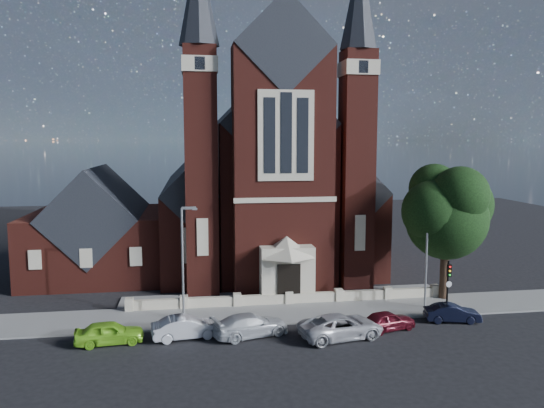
{
  "coord_description": "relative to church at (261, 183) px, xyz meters",
  "views": [
    {
      "loc": [
        -7.24,
        -32.67,
        12.63
      ],
      "look_at": [
        -0.48,
        12.0,
        7.2
      ],
      "focal_mm": 35.0,
      "sensor_mm": 36.0,
      "label": 1
    }
  ],
  "objects": [
    {
      "name": "car_silver_b",
      "position": [
        -3.65,
        -22.63,
        -7.45
      ],
      "size": [
        5.42,
        3.45,
        1.46
      ],
      "primitive_type": "imported",
      "rotation": [
        0.0,
        0.0,
        1.87
      ],
      "color": "#B7BBBF",
      "rests_on": "ground"
    },
    {
      "name": "car_white_suv",
      "position": [
        2.07,
        -23.82,
        -7.42
      ],
      "size": [
        5.9,
        3.55,
        1.53
      ],
      "primitive_type": "imported",
      "rotation": [
        0.0,
        0.0,
        1.76
      ],
      "color": "silver",
      "rests_on": "ground"
    },
    {
      "name": "pavement_strip",
      "position": [
        0.0,
        -18.44,
        -8.19
      ],
      "size": [
        60.0,
        5.0,
        0.12
      ],
      "primitive_type": "cube",
      "color": "gray",
      "rests_on": "ground"
    },
    {
      "name": "car_silver_a",
      "position": [
        -7.78,
        -22.4,
        -7.46
      ],
      "size": [
        4.57,
        2.23,
        1.44
      ],
      "primitive_type": "imported",
      "rotation": [
        0.0,
        0.0,
        1.74
      ],
      "color": "#B8BAC0",
      "rests_on": "ground"
    },
    {
      "name": "church",
      "position": [
        0.0,
        0.0,
        0.0
      ],
      "size": [
        20.01,
        34.9,
        29.2
      ],
      "color": "#551E16",
      "rests_on": "ground"
    },
    {
      "name": "car_navy",
      "position": [
        10.62,
        -22.02,
        -7.56
      ],
      "size": [
        3.98,
        2.02,
        1.25
      ],
      "primitive_type": "imported",
      "rotation": [
        0.0,
        0.0,
        1.38
      ],
      "color": "black",
      "rests_on": "ground"
    },
    {
      "name": "traffic_signal",
      "position": [
        11.0,
        -20.52,
        -5.6
      ],
      "size": [
        0.28,
        0.42,
        4.0
      ],
      "color": "black",
      "rests_on": "ground"
    },
    {
      "name": "forecourt_wall",
      "position": [
        0.0,
        -16.44,
        -8.19
      ],
      "size": [
        24.0,
        0.4,
        0.9
      ],
      "primitive_type": "cube",
      "color": "#C1B199",
      "rests_on": "ground"
    },
    {
      "name": "parish_hall",
      "position": [
        -16.0,
        -4.94,
        -4.17
      ],
      "size": [
        12.0,
        12.2,
        10.24
      ],
      "color": "#551E16",
      "rests_on": "ground"
    },
    {
      "name": "street_lamp_right",
      "position": [
        10.09,
        -18.94,
        -3.59
      ],
      "size": [
        1.16,
        0.22,
        8.09
      ],
      "color": "gray",
      "rests_on": "ground"
    },
    {
      "name": "car_lime_van",
      "position": [
        -12.52,
        -22.62,
        -7.47
      ],
      "size": [
        4.36,
        2.14,
        1.43
      ],
      "primitive_type": "imported",
      "rotation": [
        0.0,
        0.0,
        1.68
      ],
      "color": "#85D22A",
      "rests_on": "ground"
    },
    {
      "name": "street_lamp_left",
      "position": [
        -7.91,
        -18.94,
        -3.59
      ],
      "size": [
        1.16,
        0.22,
        8.09
      ],
      "color": "gray",
      "rests_on": "ground"
    },
    {
      "name": "forecourt_paving",
      "position": [
        0.0,
        -14.44,
        -8.19
      ],
      "size": [
        26.0,
        3.0,
        0.14
      ],
      "primitive_type": "cube",
      "color": "gray",
      "rests_on": "ground"
    },
    {
      "name": "car_dark_red",
      "position": [
        5.53,
        -22.93,
        -7.53
      ],
      "size": [
        4.13,
        2.53,
        1.31
      ],
      "primitive_type": "imported",
      "rotation": [
        0.0,
        0.0,
        1.84
      ],
      "color": "#530E19",
      "rests_on": "ground"
    },
    {
      "name": "street_tree",
      "position": [
        12.6,
        -17.23,
        -1.23
      ],
      "size": [
        6.4,
        6.6,
        10.7
      ],
      "color": "black",
      "rests_on": "ground"
    },
    {
      "name": "ground",
      "position": [
        0.0,
        -7.94,
        -8.19
      ],
      "size": [
        120.0,
        120.0,
        0.0
      ],
      "primitive_type": "plane",
      "color": "black",
      "rests_on": "ground"
    }
  ]
}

